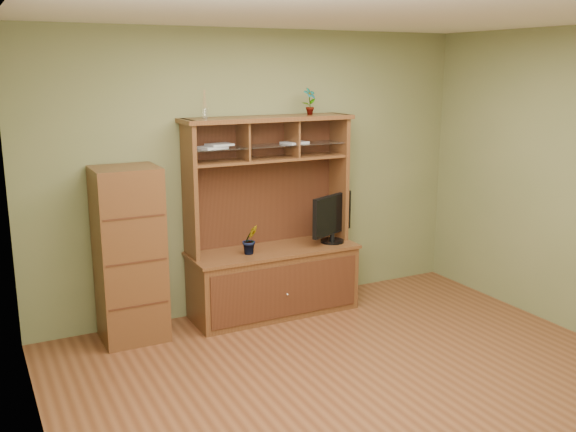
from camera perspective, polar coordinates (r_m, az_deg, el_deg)
room at (r=4.54m, az=7.78°, el=0.29°), size 4.54×4.04×2.74m
media_hutch at (r=6.21m, az=-1.41°, el=-3.99°), size 1.66×0.61×1.90m
monitor at (r=6.32m, az=3.98°, el=-0.12°), size 0.57×0.30×0.48m
orchid_plant at (r=5.96m, az=-3.38°, el=-2.10°), size 0.16×0.14×0.27m
top_plant at (r=6.21m, az=1.94°, el=10.16°), size 0.15×0.12×0.26m
reed_diffuser at (r=5.78m, az=-7.41°, el=9.54°), size 0.05×0.05×0.25m
magazines at (r=5.94m, az=-4.09°, el=6.33°), size 1.11×0.24×0.04m
side_cabinet at (r=5.71m, az=-13.91°, el=-3.37°), size 0.55×0.50×1.53m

